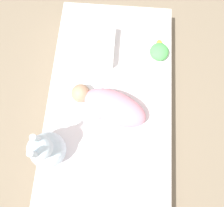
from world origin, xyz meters
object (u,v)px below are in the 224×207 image
Objects in this scene: turtle_plush at (159,51)px; pillow at (90,46)px; bunny_plush at (46,149)px; swaddled_baby at (111,106)px.

pillow is at bearing 89.42° from turtle_plush.
bunny_plush is at bearing 167.38° from pillow.
bunny_plush is at bearing 60.81° from swaddled_baby.
bunny_plush reaches higher than swaddled_baby.
turtle_plush is at bearing -41.56° from bunny_plush.
swaddled_baby is at bearing -48.62° from bunny_plush.
bunny_plush is at bearing 138.44° from turtle_plush.
swaddled_baby is 0.47m from pillow.
swaddled_baby is at bearing -157.77° from pillow.
swaddled_baby is 0.53m from turtle_plush.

